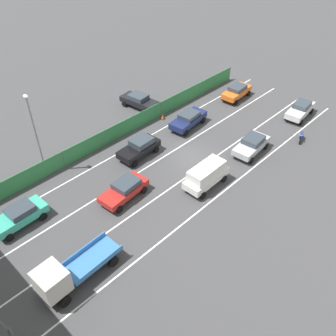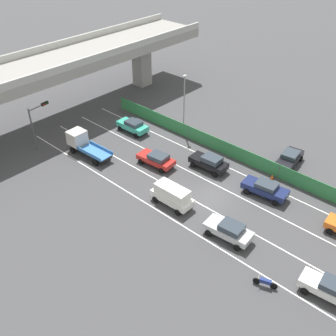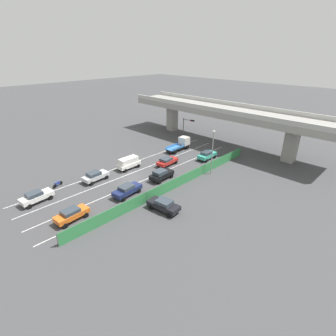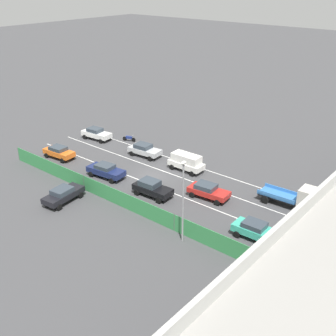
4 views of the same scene
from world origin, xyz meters
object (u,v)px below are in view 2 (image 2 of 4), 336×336
object	(u,v)px
car_sedan_black	(209,162)
traffic_light	(37,119)
car_sedan_silver	(229,230)
traffic_cone	(272,177)
car_sedan_white	(331,289)
car_van_white	(172,195)
flatbed_truck_blue	(83,143)
car_sedan_red	(157,159)
parked_sedan_dark	(290,158)
motorcycle	(265,282)
street_lamp	(184,99)
car_taxi_teal	(133,126)
car_sedan_navy	(265,188)

from	to	relation	value
car_sedan_black	traffic_light	distance (m)	20.68
car_sedan_silver	traffic_cone	xyz separation A→B (m)	(10.52, 1.66, -0.62)
car_sedan_black	car_sedan_white	bearing A→B (deg)	-113.37
car_van_white	traffic_light	xyz separation A→B (m)	(-2.57, 18.96, 2.68)
traffic_light	car_sedan_white	bearing A→B (deg)	-86.00
flatbed_truck_blue	traffic_light	size ratio (longest dim) A/B	1.10
car_sedan_red	traffic_cone	bearing A→B (deg)	-59.56
car_van_white	parked_sedan_dark	distance (m)	15.12
car_sedan_black	car_sedan_silver	world-z (taller)	car_sedan_black
flatbed_truck_blue	traffic_cone	world-z (taller)	flatbed_truck_blue
car_sedan_white	traffic_light	world-z (taller)	traffic_light
flatbed_truck_blue	motorcycle	size ratio (longest dim) A/B	3.26
traffic_light	street_lamp	size ratio (longest dim) A/B	0.71
car_van_white	motorcycle	xyz separation A→B (m)	(-2.56, -12.14, -0.73)
car_van_white	car_sedan_black	bearing A→B (deg)	8.23
car_taxi_teal	street_lamp	size ratio (longest dim) A/B	0.56
car_sedan_black	motorcycle	xyz separation A→B (m)	(-9.93, -13.20, -0.49)
car_sedan_navy	motorcycle	world-z (taller)	car_sedan_navy
car_sedan_black	car_van_white	world-z (taller)	car_van_white
traffic_cone	car_van_white	bearing A→B (deg)	153.58
car_taxi_teal	car_sedan_white	xyz separation A→B (m)	(-7.55, -29.81, 0.01)
car_taxi_teal	car_sedan_white	bearing A→B (deg)	-104.21
car_sedan_navy	traffic_light	bearing A→B (deg)	111.83
car_sedan_red	parked_sedan_dark	xyz separation A→B (m)	(10.29, -11.04, 0.02)
car_sedan_silver	motorcycle	world-z (taller)	car_sedan_silver
traffic_light	street_lamp	xyz separation A→B (m)	(14.47, -10.23, 0.79)
car_sedan_navy	traffic_light	world-z (taller)	traffic_light
car_sedan_red	street_lamp	world-z (taller)	street_lamp
car_sedan_white	car_sedan_navy	bearing A→B (deg)	53.50
car_sedan_black	traffic_light	bearing A→B (deg)	119.05
flatbed_truck_blue	traffic_cone	xyz separation A→B (m)	(10.44, -19.46, -1.02)
car_sedan_black	flatbed_truck_blue	world-z (taller)	flatbed_truck_blue
car_taxi_teal	car_sedan_silver	distance (m)	21.75
car_taxi_teal	parked_sedan_dark	xyz separation A→B (m)	(6.79, -18.68, -0.02)
car_sedan_navy	car_sedan_red	distance (m)	12.47
car_sedan_black	motorcycle	world-z (taller)	car_sedan_black
car_sedan_silver	parked_sedan_dark	size ratio (longest dim) A/B	0.95
traffic_light	flatbed_truck_blue	bearing A→B (deg)	-61.08
car_sedan_black	motorcycle	bearing A→B (deg)	-126.95
car_sedan_white	traffic_light	xyz separation A→B (m)	(-2.46, 35.21, 2.96)
car_sedan_black	car_sedan_silver	bearing A→B (deg)	-133.13
car_sedan_white	street_lamp	xyz separation A→B (m)	(12.01, 24.98, 3.75)
flatbed_truck_blue	street_lamp	bearing A→B (deg)	-24.95
car_van_white	flatbed_truck_blue	distance (m)	14.26
car_sedan_red	street_lamp	size ratio (longest dim) A/B	0.59
car_sedan_navy	car_sedan_silver	size ratio (longest dim) A/B	1.07
car_sedan_black	car_sedan_navy	world-z (taller)	car_sedan_black
car_sedan_black	car_sedan_white	xyz separation A→B (m)	(-7.48, -17.31, -0.03)
motorcycle	traffic_light	size ratio (longest dim) A/B	0.34
car_sedan_red	flatbed_truck_blue	xyz separation A→B (m)	(-3.90, 8.34, 0.43)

